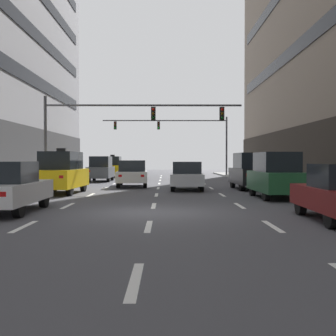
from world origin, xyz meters
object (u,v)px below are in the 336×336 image
at_px(taxi_driving_4, 113,167).
at_px(car_driving_5, 7,187).
at_px(car_parked_2, 276,175).
at_px(taxi_driving_0, 61,173).
at_px(car_driving_1, 187,176).
at_px(traffic_signal_0, 121,121).
at_px(car_driving_3, 101,169).
at_px(traffic_signal_1, 180,131).
at_px(car_driving_2, 132,174).
at_px(car_parked_3, 251,171).

bearing_deg(taxi_driving_4, car_driving_5, -89.87).
xyz_separation_m(taxi_driving_4, car_parked_2, (10.35, -23.66, 0.01)).
bearing_deg(taxi_driving_0, car_driving_1, 20.42).
distance_m(car_driving_1, traffic_signal_0, 5.47).
relative_size(taxi_driving_0, car_driving_1, 1.03).
bearing_deg(traffic_signal_0, taxi_driving_0, -122.45).
distance_m(taxi_driving_0, car_driving_3, 12.46).
distance_m(car_driving_1, car_parked_2, 6.47).
relative_size(taxi_driving_0, car_parked_2, 1.05).
height_order(taxi_driving_0, traffic_signal_1, traffic_signal_1).
xyz_separation_m(car_driving_3, car_driving_5, (-0.04, -20.38, -0.17)).
bearing_deg(car_driving_1, car_driving_5, -122.06).
relative_size(car_driving_3, traffic_signal_1, 0.32).
relative_size(taxi_driving_4, car_driving_5, 0.95).
height_order(car_driving_3, car_driving_5, car_driving_3).
relative_size(car_driving_3, taxi_driving_4, 0.97).
height_order(car_driving_2, traffic_signal_0, traffic_signal_0).
distance_m(car_parked_2, traffic_signal_0, 10.86).
height_order(car_driving_3, taxi_driving_4, taxi_driving_4).
height_order(car_driving_1, car_parked_3, car_parked_3).
bearing_deg(car_parked_2, car_driving_3, 123.93).
distance_m(taxi_driving_0, car_driving_5, 7.92).
relative_size(car_driving_1, traffic_signal_1, 0.34).
distance_m(car_driving_5, car_parked_2, 11.51).
bearing_deg(taxi_driving_4, car_parked_2, -66.36).
relative_size(taxi_driving_0, car_driving_3, 1.09).
xyz_separation_m(taxi_driving_0, taxi_driving_4, (0.06, 20.89, -0.05)).
xyz_separation_m(car_driving_5, traffic_signal_1, (6.86, 30.94, 3.91)).
relative_size(car_parked_2, traffic_signal_0, 0.36).
bearing_deg(traffic_signal_1, taxi_driving_0, -106.89).
xyz_separation_m(car_parked_3, traffic_signal_1, (-3.43, 20.02, 3.67)).
bearing_deg(car_driving_5, car_parked_3, 46.72).
height_order(car_driving_2, traffic_signal_1, traffic_signal_1).
bearing_deg(car_driving_2, traffic_signal_0, -113.43).
height_order(car_driving_5, car_parked_3, car_parked_3).
bearing_deg(car_parked_3, car_driving_5, -133.28).
relative_size(car_driving_2, car_parked_2, 1.07).
relative_size(car_parked_2, traffic_signal_1, 0.33).
distance_m(car_driving_1, car_parked_3, 3.83).
bearing_deg(car_parked_3, taxi_driving_0, -163.89).
bearing_deg(car_driving_1, car_driving_2, 137.74).
distance_m(car_driving_2, car_parked_3, 7.61).
xyz_separation_m(taxi_driving_0, car_parked_3, (10.42, 3.01, -0.01)).
bearing_deg(car_parked_2, taxi_driving_4, 113.64).
xyz_separation_m(car_driving_5, traffic_signal_0, (2.52, 12.07, 3.31)).
bearing_deg(car_driving_2, traffic_signal_1, 77.91).
distance_m(car_driving_2, car_parked_2, 10.98).
bearing_deg(traffic_signal_0, taxi_driving_4, 98.77).
bearing_deg(car_parked_3, traffic_signal_1, 99.71).
xyz_separation_m(car_driving_1, car_driving_2, (-3.39, 3.08, 0.04)).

